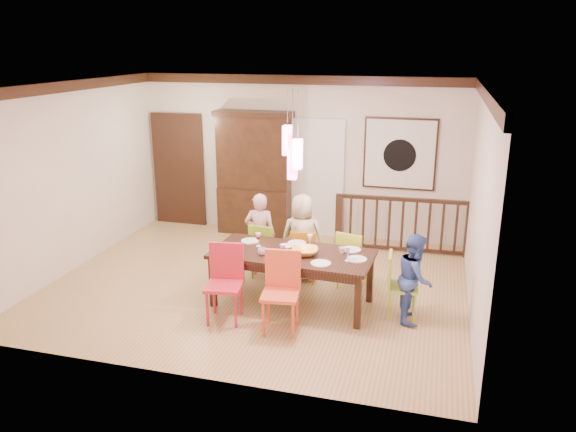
% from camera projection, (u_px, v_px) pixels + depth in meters
% --- Properties ---
extents(floor, '(6.00, 6.00, 0.00)m').
position_uv_depth(floor, '(258.00, 284.00, 8.36)').
color(floor, '#A98451').
rests_on(floor, ground).
extents(ceiling, '(6.00, 6.00, 0.00)m').
position_uv_depth(ceiling, '(255.00, 85.00, 7.50)').
color(ceiling, white).
rests_on(ceiling, wall_back).
extents(wall_back, '(6.00, 0.00, 6.00)m').
position_uv_depth(wall_back, '(300.00, 157.00, 10.24)').
color(wall_back, beige).
rests_on(wall_back, floor).
extents(wall_left, '(0.00, 5.00, 5.00)m').
position_uv_depth(wall_left, '(73.00, 177.00, 8.69)').
color(wall_left, beige).
rests_on(wall_left, floor).
extents(wall_right, '(0.00, 5.00, 5.00)m').
position_uv_depth(wall_right, '(479.00, 205.00, 7.18)').
color(wall_right, beige).
rests_on(wall_right, floor).
extents(crown_molding, '(6.00, 5.00, 0.16)m').
position_uv_depth(crown_molding, '(255.00, 91.00, 7.53)').
color(crown_molding, black).
rests_on(crown_molding, wall_back).
extents(panel_door, '(1.04, 0.07, 2.24)m').
position_uv_depth(panel_door, '(179.00, 171.00, 10.91)').
color(panel_door, black).
rests_on(panel_door, wall_back).
extents(white_doorway, '(0.97, 0.05, 2.22)m').
position_uv_depth(white_doorway, '(318.00, 180.00, 10.23)').
color(white_doorway, silver).
rests_on(white_doorway, wall_back).
extents(painting, '(1.25, 0.06, 1.25)m').
position_uv_depth(painting, '(400.00, 154.00, 9.70)').
color(painting, black).
rests_on(painting, wall_back).
extents(pendant_cluster, '(0.27, 0.21, 1.14)m').
position_uv_depth(pendant_cluster, '(293.00, 152.00, 7.12)').
color(pendant_cluster, '#FF4C8A').
rests_on(pendant_cluster, ceiling).
extents(dining_table, '(2.20, 1.10, 0.75)m').
position_uv_depth(dining_table, '(292.00, 258.00, 7.54)').
color(dining_table, black).
rests_on(dining_table, floor).
extents(chair_far_left, '(0.44, 0.44, 0.86)m').
position_uv_depth(chair_far_left, '(266.00, 246.00, 8.49)').
color(chair_far_left, '#95CB2B').
rests_on(chair_far_left, floor).
extents(chair_far_mid, '(0.41, 0.41, 0.82)m').
position_uv_depth(chair_far_mid, '(304.00, 251.00, 8.36)').
color(chair_far_mid, '#C9720E').
rests_on(chair_far_mid, floor).
extents(chair_far_right, '(0.49, 0.49, 0.88)m').
position_uv_depth(chair_far_right, '(353.00, 255.00, 8.11)').
color(chair_far_right, '#B9D22E').
rests_on(chair_far_right, floor).
extents(chair_near_left, '(0.51, 0.51, 0.99)m').
position_uv_depth(chair_near_left, '(224.00, 280.00, 7.10)').
color(chair_near_left, red).
rests_on(chair_near_left, floor).
extents(chair_near_mid, '(0.50, 0.50, 1.00)m').
position_uv_depth(chair_near_mid, '(280.00, 288.00, 6.85)').
color(chair_near_mid, '#E5512D').
rests_on(chair_near_mid, floor).
extents(chair_end_right, '(0.41, 0.41, 0.86)m').
position_uv_depth(chair_end_right, '(403.00, 282.00, 7.22)').
color(chair_end_right, '#A5CE3E').
rests_on(chair_end_right, floor).
extents(china_hutch, '(1.44, 0.46, 2.28)m').
position_uv_depth(china_hutch, '(254.00, 173.00, 10.34)').
color(china_hutch, black).
rests_on(china_hutch, floor).
extents(balustrade, '(2.29, 0.17, 0.96)m').
position_uv_depth(balustrade, '(402.00, 224.00, 9.52)').
color(balustrade, black).
rests_on(balustrade, floor).
extents(person_far_left, '(0.51, 0.36, 1.30)m').
position_uv_depth(person_far_left, '(260.00, 235.00, 8.53)').
color(person_far_left, beige).
rests_on(person_far_left, floor).
extents(person_far_mid, '(0.71, 0.52, 1.33)m').
position_uv_depth(person_far_mid, '(302.00, 238.00, 8.36)').
color(person_far_mid, beige).
rests_on(person_far_mid, floor).
extents(person_end_right, '(0.46, 0.58, 1.16)m').
position_uv_depth(person_end_right, '(415.00, 278.00, 7.12)').
color(person_end_right, '#3A57A5').
rests_on(person_end_right, floor).
extents(serving_bowl, '(0.41, 0.41, 0.09)m').
position_uv_depth(serving_bowl, '(305.00, 251.00, 7.44)').
color(serving_bowl, yellow).
rests_on(serving_bowl, dining_table).
extents(small_bowl, '(0.20, 0.20, 0.06)m').
position_uv_depth(small_bowl, '(287.00, 247.00, 7.63)').
color(small_bowl, white).
rests_on(small_bowl, dining_table).
extents(cup_left, '(0.12, 0.12, 0.09)m').
position_uv_depth(cup_left, '(262.00, 252.00, 7.42)').
color(cup_left, silver).
rests_on(cup_left, dining_table).
extents(cup_right, '(0.10, 0.10, 0.08)m').
position_uv_depth(cup_right, '(342.00, 250.00, 7.47)').
color(cup_right, silver).
rests_on(cup_right, dining_table).
extents(plate_far_left, '(0.26, 0.26, 0.01)m').
position_uv_depth(plate_far_left, '(250.00, 241.00, 7.93)').
color(plate_far_left, white).
rests_on(plate_far_left, dining_table).
extents(plate_far_mid, '(0.26, 0.26, 0.01)m').
position_uv_depth(plate_far_mid, '(297.00, 243.00, 7.85)').
color(plate_far_mid, white).
rests_on(plate_far_mid, dining_table).
extents(plate_far_right, '(0.26, 0.26, 0.01)m').
position_uv_depth(plate_far_right, '(351.00, 250.00, 7.60)').
color(plate_far_right, white).
rests_on(plate_far_right, dining_table).
extents(plate_near_left, '(0.26, 0.26, 0.01)m').
position_uv_depth(plate_near_left, '(231.00, 253.00, 7.47)').
color(plate_near_left, white).
rests_on(plate_near_left, dining_table).
extents(plate_near_mid, '(0.26, 0.26, 0.01)m').
position_uv_depth(plate_near_mid, '(321.00, 263.00, 7.12)').
color(plate_near_mid, white).
rests_on(plate_near_mid, dining_table).
extents(plate_end_right, '(0.26, 0.26, 0.01)m').
position_uv_depth(plate_end_right, '(357.00, 259.00, 7.26)').
color(plate_end_right, white).
rests_on(plate_end_right, dining_table).
extents(wine_glass_a, '(0.08, 0.08, 0.19)m').
position_uv_depth(wine_glass_a, '(258.00, 240.00, 7.72)').
color(wine_glass_a, '#590C19').
rests_on(wine_glass_a, dining_table).
extents(wine_glass_b, '(0.08, 0.08, 0.19)m').
position_uv_depth(wine_glass_b, '(310.00, 241.00, 7.66)').
color(wine_glass_b, silver).
rests_on(wine_glass_b, dining_table).
extents(wine_glass_c, '(0.08, 0.08, 0.19)m').
position_uv_depth(wine_glass_c, '(283.00, 251.00, 7.29)').
color(wine_glass_c, '#590C19').
rests_on(wine_glass_c, dining_table).
extents(wine_glass_d, '(0.08, 0.08, 0.19)m').
position_uv_depth(wine_glass_d, '(348.00, 254.00, 7.20)').
color(wine_glass_d, silver).
rests_on(wine_glass_d, dining_table).
extents(napkin, '(0.18, 0.14, 0.01)m').
position_uv_depth(napkin, '(284.00, 261.00, 7.19)').
color(napkin, '#D83359').
rests_on(napkin, dining_table).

